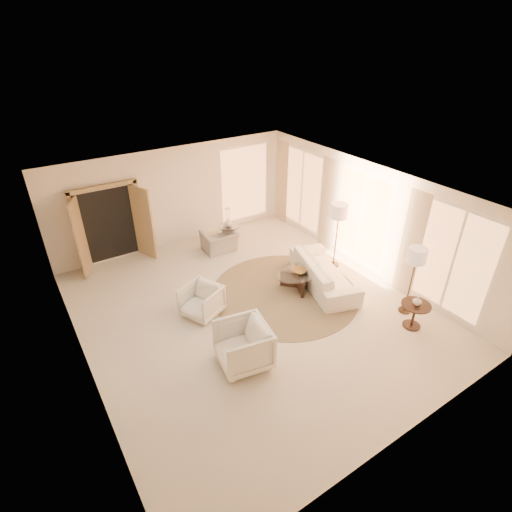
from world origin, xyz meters
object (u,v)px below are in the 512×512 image
armchair_left (201,300)px  floor_lamp_far (416,258)px  side_table (229,234)px  end_vase (417,301)px  floor_lamp_near (339,214)px  side_vase (228,222)px  coffee_table (299,278)px  accent_chair (219,238)px  end_table (415,311)px  armchair_right (243,344)px  sofa (324,272)px  bowl (300,271)px

armchair_left → floor_lamp_far: floor_lamp_far is taller
side_table → floor_lamp_far: bearing=-69.2°
end_vase → floor_lamp_far: bearing=55.0°
floor_lamp_near → side_vase: 3.14m
coffee_table → side_table: bearing=97.9°
armchair_left → coffee_table: size_ratio=0.57×
accent_chair → side_vase: side_vase is taller
end_table → side_vase: size_ratio=2.56×
floor_lamp_near → floor_lamp_far: bearing=-90.0°
side_table → end_vase: 5.45m
armchair_left → side_vase: bearing=115.4°
accent_chair → side_vase: size_ratio=3.84×
accent_chair → end_table: size_ratio=1.50×
end_table → side_table: 5.44m
armchair_left → accent_chair: size_ratio=0.87×
accent_chair → side_table: 0.34m
armchair_right → side_table: bearing=163.9°
accent_chair → side_vase: (0.34, 0.06, 0.38)m
coffee_table → floor_lamp_near: floor_lamp_near is taller
coffee_table → armchair_right: bearing=-150.2°
floor_lamp_near → side_table: bearing=126.7°
sofa → end_table: (0.53, -2.26, 0.05)m
accent_chair → coffee_table: bearing=107.8°
floor_lamp_far → accent_chair: bearing=114.5°
side_table → floor_lamp_far: (1.82, -4.80, 0.98)m
floor_lamp_near → end_vase: 2.92m
armchair_right → floor_lamp_far: 4.05m
accent_chair → bowl: 2.81m
side_table → end_vase: end_vase is taller
end_table → floor_lamp_far: 1.12m
sofa → end_vase: end_vase is taller
sofa → side_vase: size_ratio=10.00×
armchair_left → accent_chair: bearing=119.7°
coffee_table → accent_chair: bearing=104.9°
end_vase → end_table: bearing=0.0°
accent_chair → end_vase: 5.50m
accent_chair → end_table: accent_chair is taller
floor_lamp_far → bowl: size_ratio=4.62×
bowl → side_vase: bearing=97.9°
coffee_table → floor_lamp_far: 2.72m
bowl → coffee_table: bearing=90.0°
accent_chair → coffee_table: (0.72, -2.71, -0.12)m
coffee_table → end_vase: bearing=-65.2°
armchair_right → accent_chair: armchair_right is taller
armchair_left → end_table: bearing=27.8°
coffee_table → end_table: size_ratio=2.29×
armchair_left → floor_lamp_far: bearing=34.3°
side_vase → coffee_table: bearing=-82.1°
armchair_left → floor_lamp_near: bearing=65.4°
floor_lamp_far → end_vase: size_ratio=8.67×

